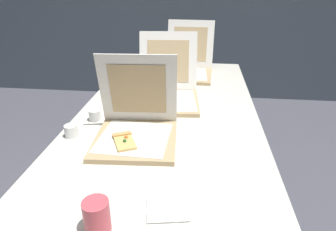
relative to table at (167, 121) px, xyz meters
The scene contains 9 objects.
table is the anchor object (origin of this frame).
pizza_box_front 0.32m from the table, 110.97° to the right, with size 0.38×0.38×0.37m.
pizza_box_middle 0.20m from the table, 96.81° to the left, with size 0.39×0.50×0.36m.
pizza_box_back 0.70m from the table, 84.27° to the left, with size 0.38×0.49×0.36m.
cup_white_mid 0.31m from the table, behind, with size 0.06×0.06×0.06m, color white.
cup_white_near_center 0.38m from the table, 160.98° to the right, with size 0.06×0.06×0.06m, color white.
cup_white_near_left 0.51m from the table, 144.00° to the right, with size 0.06×0.06×0.06m, color white.
cup_printed_front 0.83m from the table, 97.69° to the right, with size 0.08×0.08×0.10m, color #D14C56.
napkin_pile 0.71m from the table, 83.67° to the right, with size 0.15×0.15×0.01m.
Camera 1 is at (0.16, -0.87, 1.40)m, focal length 31.68 mm.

